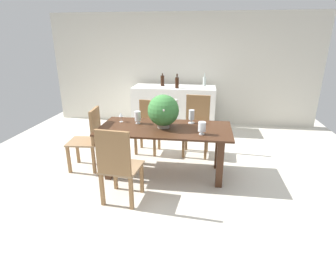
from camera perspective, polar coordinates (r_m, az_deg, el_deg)
The scene contains 16 objects.
ground_plane at distance 4.51m, azimuth -0.24°, elevation -6.92°, with size 7.04×7.04×0.00m, color silver.
back_wall at distance 6.65m, azimuth 3.02°, elevation 13.51°, with size 6.40×0.10×2.60m, color beige.
dining_table at distance 4.08m, azimuth -0.66°, elevation -0.43°, with size 1.98×0.92×0.76m.
chair_far_left at distance 5.00m, azimuth -4.13°, elevation 2.36°, with size 0.46×0.44×0.96m.
chair_near_left at distance 3.39m, azimuth -10.67°, elevation -6.09°, with size 0.51×0.52×1.04m.
chair_head_end at distance 4.44m, azimuth -16.31°, elevation -0.40°, with size 0.51×0.48×1.01m.
chair_far_right at distance 4.90m, azimuth 6.18°, elevation 2.59°, with size 0.50×0.47×1.07m.
flower_centerpiece at distance 3.96m, azimuth -1.00°, elevation 5.07°, with size 0.47×0.47×0.50m.
crystal_vase_left at distance 4.22m, azimuth -6.47°, elevation 3.84°, with size 0.10×0.10×0.20m.
crystal_vase_center_near at distance 4.21m, azimuth 5.03°, elevation 4.03°, with size 0.10×0.10×0.22m.
crystal_vase_right at distance 3.74m, azimuth 7.24°, elevation 1.59°, with size 0.11×0.11×0.18m.
wine_glass at distance 4.34m, azimuth -9.99°, elevation 4.10°, with size 0.07×0.07×0.15m.
kitchen_counter at distance 6.23m, azimuth 1.29°, elevation 5.61°, with size 1.86×0.69×1.00m, color white.
wine_bottle_tall at distance 6.22m, azimuth -1.19°, elevation 11.41°, with size 0.08×0.08×0.29m.
wine_bottle_green at distance 5.93m, azimuth 1.92°, elevation 11.01°, with size 0.08×0.08×0.31m.
wine_bottle_dark at distance 6.23m, azimuth 7.75°, elevation 11.16°, with size 0.07×0.07×0.29m.
Camera 1 is at (0.58, -3.99, 2.03)m, focal length 28.63 mm.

